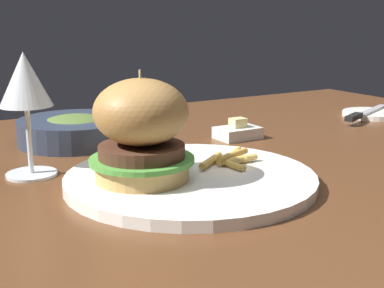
% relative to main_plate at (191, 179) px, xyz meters
% --- Properties ---
extents(dining_table, '(1.49, 0.91, 0.74)m').
position_rel_main_plate_xyz_m(dining_table, '(0.05, 0.10, -0.08)').
color(dining_table, '#56331C').
rests_on(dining_table, ground).
extents(main_plate, '(0.32, 0.32, 0.01)m').
position_rel_main_plate_xyz_m(main_plate, '(0.00, 0.00, 0.00)').
color(main_plate, white).
rests_on(main_plate, dining_table).
extents(burger_sandwich, '(0.13, 0.13, 0.13)m').
position_rel_main_plate_xyz_m(burger_sandwich, '(-0.06, 0.01, 0.07)').
color(burger_sandwich, tan).
rests_on(burger_sandwich, main_plate).
extents(fries_pile, '(0.10, 0.09, 0.02)m').
position_rel_main_plate_xyz_m(fries_pile, '(0.07, 0.01, 0.01)').
color(fries_pile, '#E0B251').
rests_on(fries_pile, main_plate).
extents(wine_glass, '(0.07, 0.07, 0.16)m').
position_rel_main_plate_xyz_m(wine_glass, '(-0.16, 0.14, 0.12)').
color(wine_glass, silver).
rests_on(wine_glass, dining_table).
extents(bread_plate, '(0.12, 0.12, 0.01)m').
position_rel_main_plate_xyz_m(bread_plate, '(0.57, 0.20, -0.00)').
color(bread_plate, white).
rests_on(bread_plate, dining_table).
extents(table_knife, '(0.20, 0.10, 0.01)m').
position_rel_main_plate_xyz_m(table_knife, '(0.52, 0.18, 0.01)').
color(table_knife, silver).
rests_on(table_knife, bread_plate).
extents(butter_dish, '(0.07, 0.05, 0.04)m').
position_rel_main_plate_xyz_m(butter_dish, '(0.20, 0.18, 0.00)').
color(butter_dish, white).
rests_on(butter_dish, dining_table).
extents(soup_bowl, '(0.19, 0.19, 0.05)m').
position_rel_main_plate_xyz_m(soup_bowl, '(-0.05, 0.29, 0.02)').
color(soup_bowl, '#2D384C').
rests_on(soup_bowl, dining_table).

